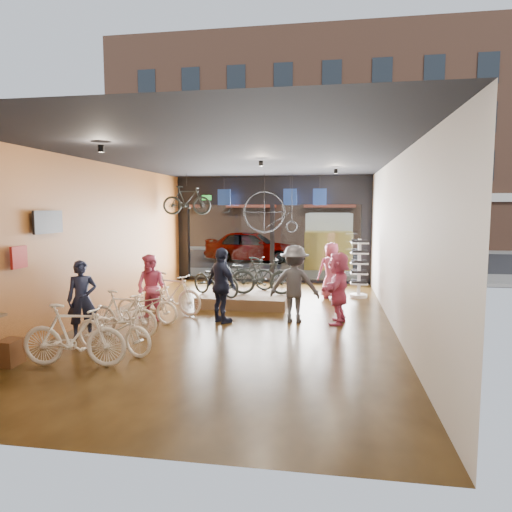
% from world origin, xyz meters
% --- Properties ---
extents(ground_plane, '(7.00, 12.00, 0.04)m').
position_xyz_m(ground_plane, '(0.00, 0.00, -0.02)').
color(ground_plane, black).
rests_on(ground_plane, ground).
extents(ceiling, '(7.00, 12.00, 0.04)m').
position_xyz_m(ceiling, '(0.00, 0.00, 3.82)').
color(ceiling, black).
rests_on(ceiling, ground).
extents(wall_left, '(0.04, 12.00, 3.80)m').
position_xyz_m(wall_left, '(-3.52, 0.00, 1.90)').
color(wall_left, '#AD622A').
rests_on(wall_left, ground).
extents(wall_right, '(0.04, 12.00, 3.80)m').
position_xyz_m(wall_right, '(3.52, 0.00, 1.90)').
color(wall_right, beige).
rests_on(wall_right, ground).
extents(wall_back, '(7.00, 0.04, 3.80)m').
position_xyz_m(wall_back, '(0.00, -6.02, 1.90)').
color(wall_back, beige).
rests_on(wall_back, ground).
extents(storefront, '(7.00, 0.26, 3.80)m').
position_xyz_m(storefront, '(0.00, 6.00, 1.90)').
color(storefront, black).
rests_on(storefront, ground).
extents(exit_sign, '(0.35, 0.06, 0.18)m').
position_xyz_m(exit_sign, '(-2.40, 5.88, 3.05)').
color(exit_sign, '#198C26').
rests_on(exit_sign, storefront).
extents(street_road, '(30.00, 18.00, 0.02)m').
position_xyz_m(street_road, '(0.00, 15.00, -0.01)').
color(street_road, black).
rests_on(street_road, ground).
extents(sidewalk_near, '(30.00, 2.40, 0.12)m').
position_xyz_m(sidewalk_near, '(0.00, 7.20, 0.06)').
color(sidewalk_near, slate).
rests_on(sidewalk_near, ground).
extents(sidewalk_far, '(30.00, 2.00, 0.12)m').
position_xyz_m(sidewalk_far, '(0.00, 19.00, 0.06)').
color(sidewalk_far, slate).
rests_on(sidewalk_far, ground).
extents(opposite_building, '(26.00, 5.00, 14.00)m').
position_xyz_m(opposite_building, '(0.00, 21.50, 7.00)').
color(opposite_building, brown).
rests_on(opposite_building, ground).
extents(street_car, '(4.59, 1.85, 1.56)m').
position_xyz_m(street_car, '(-1.81, 12.00, 0.78)').
color(street_car, gray).
rests_on(street_car, street_road).
extents(box_truck, '(2.06, 6.17, 2.43)m').
position_xyz_m(box_truck, '(2.01, 11.00, 1.22)').
color(box_truck, silver).
rests_on(box_truck, street_road).
extents(floor_bike_1, '(1.83, 0.69, 1.07)m').
position_xyz_m(floor_bike_1, '(-2.15, -3.48, 0.54)').
color(floor_bike_1, '#F2E3CD').
rests_on(floor_bike_1, ground_plane).
extents(floor_bike_2, '(1.82, 1.04, 0.90)m').
position_xyz_m(floor_bike_2, '(-1.82, -2.72, 0.45)').
color(floor_bike_2, '#F2E3CD').
rests_on(floor_bike_2, ground_plane).
extents(floor_bike_3, '(1.65, 0.70, 0.96)m').
position_xyz_m(floor_bike_3, '(-2.16, -1.61, 0.48)').
color(floor_bike_3, '#F2E3CD').
rests_on(floor_bike_3, ground_plane).
extents(floor_bike_4, '(1.69, 0.85, 0.85)m').
position_xyz_m(floor_bike_4, '(-2.12, -0.48, 0.42)').
color(floor_bike_4, '#F2E3CD').
rests_on(floor_bike_4, ground_plane).
extents(floor_bike_5, '(1.83, 0.98, 1.06)m').
position_xyz_m(floor_bike_5, '(-1.84, 0.45, 0.53)').
color(floor_bike_5, '#F2E3CD').
rests_on(floor_bike_5, ground_plane).
extents(display_platform, '(2.40, 1.80, 0.30)m').
position_xyz_m(display_platform, '(-0.24, 1.92, 0.15)').
color(display_platform, brown).
rests_on(display_platform, ground_plane).
extents(display_bike_left, '(1.76, 1.39, 0.89)m').
position_xyz_m(display_bike_left, '(-0.96, 1.51, 0.75)').
color(display_bike_left, black).
rests_on(display_bike_left, display_platform).
extents(display_bike_mid, '(1.76, 0.61, 1.04)m').
position_xyz_m(display_bike_mid, '(0.25, 1.88, 0.82)').
color(display_bike_mid, black).
rests_on(display_bike_mid, display_platform).
extents(display_bike_right, '(1.90, 0.92, 0.96)m').
position_xyz_m(display_bike_right, '(-0.38, 2.63, 0.78)').
color(display_bike_right, black).
rests_on(display_bike_right, display_platform).
extents(customer_0, '(0.70, 0.62, 1.61)m').
position_xyz_m(customer_0, '(-2.92, -1.88, 0.81)').
color(customer_0, '#161C33').
rests_on(customer_0, ground_plane).
extents(customer_1, '(0.90, 0.78, 1.58)m').
position_xyz_m(customer_1, '(-2.09, -0.26, 0.79)').
color(customer_1, '#CC4C72').
rests_on(customer_1, ground_plane).
extents(customer_2, '(1.06, 1.01, 1.76)m').
position_xyz_m(customer_2, '(-0.39, -0.19, 0.88)').
color(customer_2, '#161C33').
rests_on(customer_2, ground_plane).
extents(customer_3, '(1.21, 0.75, 1.81)m').
position_xyz_m(customer_3, '(1.27, 0.17, 0.90)').
color(customer_3, '#3F3F44').
rests_on(customer_3, ground_plane).
extents(customer_4, '(0.92, 0.71, 1.67)m').
position_xyz_m(customer_4, '(2.13, 3.22, 0.84)').
color(customer_4, '#CC4C72').
rests_on(customer_4, ground_plane).
extents(customer_5, '(0.78, 1.61, 1.67)m').
position_xyz_m(customer_5, '(2.28, 0.19, 0.84)').
color(customer_5, '#CC4C72').
rests_on(customer_5, ground_plane).
extents(sunglasses_rack, '(0.62, 0.56, 1.76)m').
position_xyz_m(sunglasses_rack, '(2.95, 3.46, 0.88)').
color(sunglasses_rack, white).
rests_on(sunglasses_rack, ground_plane).
extents(wall_merch, '(0.40, 2.40, 2.60)m').
position_xyz_m(wall_merch, '(-3.38, -3.50, 1.30)').
color(wall_merch, navy).
rests_on(wall_merch, wall_left).
extents(penny_farthing, '(1.73, 0.06, 1.38)m').
position_xyz_m(penny_farthing, '(0.20, 4.60, 2.50)').
color(penny_farthing, black).
rests_on(penny_farthing, ceiling).
extents(hung_bike, '(1.64, 0.77, 0.95)m').
position_xyz_m(hung_bike, '(-2.61, 4.20, 2.93)').
color(hung_bike, black).
rests_on(hung_bike, ceiling).
extents(jersey_left, '(0.45, 0.03, 0.55)m').
position_xyz_m(jersey_left, '(-1.59, 5.20, 3.05)').
color(jersey_left, '#1E3F99').
rests_on(jersey_left, ceiling).
extents(jersey_mid, '(0.45, 0.03, 0.55)m').
position_xyz_m(jersey_mid, '(0.71, 5.20, 3.05)').
color(jersey_mid, '#1E3F99').
rests_on(jersey_mid, ceiling).
extents(jersey_right, '(0.45, 0.03, 0.55)m').
position_xyz_m(jersey_right, '(1.71, 5.20, 3.05)').
color(jersey_right, '#1E3F99').
rests_on(jersey_right, ceiling).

